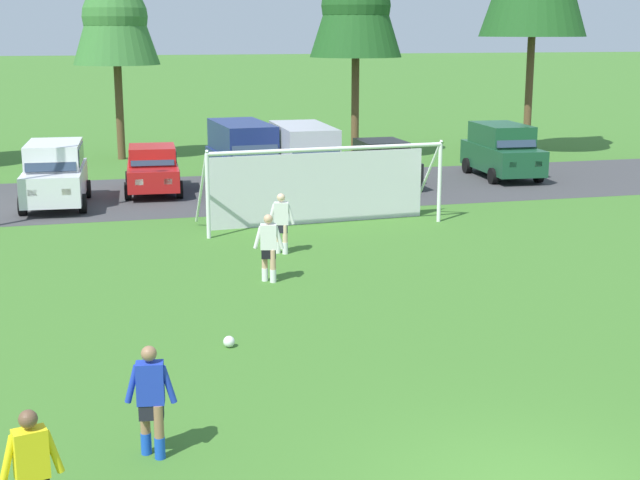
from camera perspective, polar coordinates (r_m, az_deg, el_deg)
ground_plane at (r=25.94m, az=-2.37°, el=-0.03°), size 400.00×400.00×0.00m
parking_lot_strip at (r=33.78m, az=-5.29°, el=3.00°), size 52.00×8.40×0.01m
soccer_ball at (r=17.38m, az=-5.73°, el=-6.37°), size 0.22×0.22×0.22m
soccer_goal at (r=27.84m, az=0.01°, el=3.59°), size 7.54×2.47×2.57m
referee at (r=11.39m, az=-17.61°, el=-13.92°), size 0.75×0.33×1.64m
player_striker_near at (r=13.05m, az=-10.57°, el=-9.94°), size 0.72×0.34×1.64m
player_midfield_center at (r=21.55m, az=-3.25°, el=-0.51°), size 0.71×0.33×1.64m
player_defender_far at (r=24.27m, az=-2.45°, el=1.04°), size 0.72×0.32×1.64m
parked_car_slot_far_left at (r=32.16m, az=-16.30°, el=4.03°), size 2.34×4.70×2.16m
parked_car_slot_left at (r=34.00m, az=-10.46°, el=4.39°), size 2.24×4.31×1.72m
parked_car_slot_center_left at (r=34.13m, az=-4.86°, el=5.39°), size 2.41×4.91×2.52m
parked_car_slot_center at (r=33.00m, az=-0.99°, el=5.17°), size 2.28×4.84×2.52m
parked_car_slot_center_right at (r=35.25m, az=3.91°, el=4.88°), size 2.06×4.21×1.72m
parked_car_slot_right at (r=37.68m, az=11.37°, el=5.55°), size 2.32×4.69×2.16m
tree_mid_left at (r=43.04m, az=-12.80°, el=14.44°), size 3.90×3.90×10.39m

